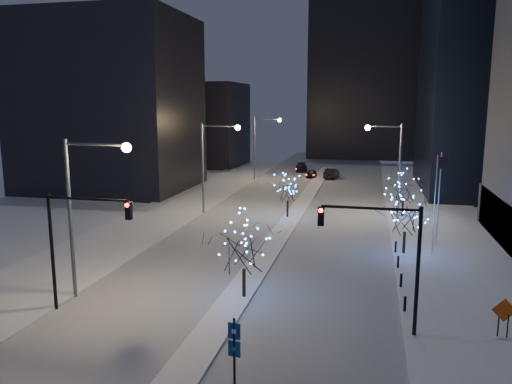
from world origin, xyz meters
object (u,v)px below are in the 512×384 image
(traffic_signal_east, at_px, (387,248))
(car_mid, at_px, (332,173))
(wayfinding_sign, at_px, (234,345))
(car_far, at_px, (301,167))
(car_near, at_px, (311,174))
(street_lamp_w_mid, at_px, (212,156))
(traffic_signal_west, at_px, (75,233))
(street_lamp_w_near, at_px, (84,197))
(holiday_tree_plaza_near, at_px, (406,215))
(street_lamp_w_far, at_px, (261,140))
(holiday_tree_plaza_far, at_px, (404,187))
(construction_sign, at_px, (504,314))
(holiday_tree_median_near, at_px, (244,244))
(holiday_tree_median_far, at_px, (288,189))
(street_lamp_east, at_px, (391,157))

(traffic_signal_east, relative_size, car_mid, 1.43)
(wayfinding_sign, bearing_deg, car_far, 104.47)
(car_near, bearing_deg, wayfinding_sign, -86.17)
(street_lamp_w_mid, distance_m, traffic_signal_west, 27.06)
(car_mid, height_order, wayfinding_sign, wayfinding_sign)
(street_lamp_w_near, height_order, traffic_signal_east, street_lamp_w_near)
(holiday_tree_plaza_near, xyz_separation_m, wayfinding_sign, (-8.29, -21.48, -1.37))
(car_mid, xyz_separation_m, wayfinding_sign, (0.71, -62.54, 1.12))
(street_lamp_w_far, bearing_deg, holiday_tree_plaza_far, -47.33)
(traffic_signal_east, height_order, car_mid, traffic_signal_east)
(car_far, bearing_deg, holiday_tree_plaza_far, -73.84)
(street_lamp_w_near, xyz_separation_m, car_far, (4.77, 62.19, -5.77))
(street_lamp_w_mid, height_order, street_lamp_w_far, same)
(holiday_tree_plaza_near, relative_size, construction_sign, 2.30)
(street_lamp_w_mid, bearing_deg, car_mid, 70.24)
(car_far, bearing_deg, holiday_tree_plaza_near, -81.07)
(street_lamp_w_mid, bearing_deg, construction_sign, -46.59)
(holiday_tree_median_near, bearing_deg, car_far, 94.45)
(street_lamp_w_far, xyz_separation_m, wayfinding_sign, (11.48, -57.54, -4.57))
(car_mid, bearing_deg, wayfinding_sign, 98.37)
(street_lamp_w_mid, relative_size, street_lamp_w_far, 1.00)
(car_mid, bearing_deg, holiday_tree_median_near, 96.28)
(street_lamp_w_mid, bearing_deg, holiday_tree_median_near, -67.58)
(street_lamp_w_mid, distance_m, car_mid, 32.37)
(car_mid, xyz_separation_m, holiday_tree_median_far, (-2.33, -30.17, 2.39))
(street_lamp_w_far, height_order, car_far, street_lamp_w_far)
(car_mid, bearing_deg, traffic_signal_east, 104.95)
(street_lamp_w_mid, distance_m, car_far, 37.94)
(car_mid, relative_size, holiday_tree_median_near, 0.90)
(holiday_tree_median_near, xyz_separation_m, holiday_tree_plaza_near, (10.33, 11.82, -0.26))
(holiday_tree_median_near, xyz_separation_m, holiday_tree_plaza_far, (10.99, 25.72, -0.20))
(holiday_tree_plaza_far, xyz_separation_m, wayfinding_sign, (-8.94, -35.39, -1.43))
(car_mid, xyz_separation_m, holiday_tree_plaza_far, (9.66, -27.15, 2.55))
(street_lamp_w_near, height_order, traffic_signal_west, street_lamp_w_near)
(street_lamp_w_far, xyz_separation_m, traffic_signal_west, (0.50, -52.00, -1.74))
(wayfinding_sign, height_order, construction_sign, wayfinding_sign)
(holiday_tree_plaza_far, bearing_deg, construction_sign, -83.00)
(street_lamp_east, bearing_deg, car_mid, 106.99)
(street_lamp_w_mid, distance_m, car_near, 31.59)
(holiday_tree_median_near, bearing_deg, street_lamp_w_far, 101.15)
(street_lamp_w_near, distance_m, construction_sign, 24.41)
(street_lamp_w_near, height_order, street_lamp_w_mid, same)
(holiday_tree_plaza_far, bearing_deg, car_near, 115.45)
(traffic_signal_east, height_order, holiday_tree_plaza_near, traffic_signal_east)
(street_lamp_east, xyz_separation_m, wayfinding_sign, (-7.54, -35.54, -4.53))
(holiday_tree_median_far, xyz_separation_m, construction_sign, (15.44, -25.06, -1.78))
(traffic_signal_west, distance_m, traffic_signal_east, 17.41)
(construction_sign, bearing_deg, wayfinding_sign, -154.03)
(street_lamp_w_far, relative_size, street_lamp_east, 1.00)
(car_mid, bearing_deg, street_lamp_w_near, 86.64)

